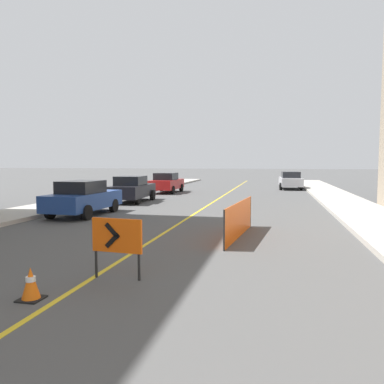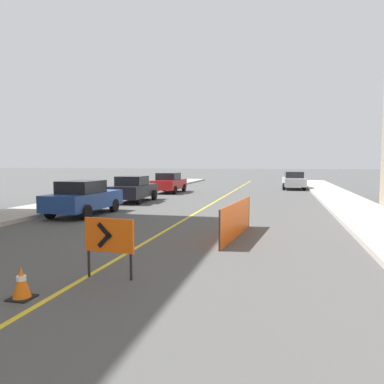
# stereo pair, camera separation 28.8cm
# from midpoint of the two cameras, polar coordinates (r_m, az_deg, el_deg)

# --- Properties ---
(lane_stripe) EXTENTS (0.12, 56.06, 0.01)m
(lane_stripe) POSITION_cam_midpoint_polar(r_m,az_deg,el_deg) (22.14, 2.59, -1.72)
(lane_stripe) COLOR gold
(lane_stripe) RESTS_ON ground_plane
(sidewalk_left) EXTENTS (2.83, 56.06, 0.17)m
(sidewalk_left) POSITION_cam_midpoint_polar(r_m,az_deg,el_deg) (24.65, -15.24, -1.05)
(sidewalk_left) COLOR #ADA89E
(sidewalk_left) RESTS_ON ground_plane
(sidewalk_right) EXTENTS (2.83, 56.06, 0.17)m
(sidewalk_right) POSITION_cam_midpoint_polar(r_m,az_deg,el_deg) (22.13, 22.54, -1.85)
(sidewalk_right) COLOR #ADA89E
(sidewalk_right) RESTS_ON ground_plane
(traffic_cone_fourth) EXTENTS (0.40, 0.40, 0.58)m
(traffic_cone_fourth) POSITION_cam_midpoint_polar(r_m,az_deg,el_deg) (7.37, -24.42, -12.61)
(traffic_cone_fourth) COLOR black
(traffic_cone_fourth) RESTS_ON ground_plane
(arrow_barricade_primary) EXTENTS (1.12, 0.15, 1.26)m
(arrow_barricade_primary) POSITION_cam_midpoint_polar(r_m,az_deg,el_deg) (7.92, -12.43, -6.79)
(arrow_barricade_primary) COLOR #EF560C
(arrow_barricade_primary) RESTS_ON ground_plane
(safety_mesh_fence) EXTENTS (0.48, 4.17, 1.14)m
(safety_mesh_fence) POSITION_cam_midpoint_polar(r_m,az_deg,el_deg) (12.20, 6.54, -4.17)
(safety_mesh_fence) COLOR #EF560C
(safety_mesh_fence) RESTS_ON ground_plane
(parked_car_curb_near) EXTENTS (1.95, 4.35, 1.59)m
(parked_car_curb_near) POSITION_cam_midpoint_polar(r_m,az_deg,el_deg) (17.75, -16.68, -0.87)
(parked_car_curb_near) COLOR navy
(parked_car_curb_near) RESTS_ON ground_plane
(parked_car_curb_mid) EXTENTS (2.03, 4.39, 1.59)m
(parked_car_curb_mid) POSITION_cam_midpoint_polar(r_m,az_deg,el_deg) (23.11, -9.50, 0.47)
(parked_car_curb_mid) COLOR black
(parked_car_curb_mid) RESTS_ON ground_plane
(parked_car_curb_far) EXTENTS (1.93, 4.30, 1.59)m
(parked_car_curb_far) POSITION_cam_midpoint_polar(r_m,az_deg,el_deg) (29.89, -4.17, 1.42)
(parked_car_curb_far) COLOR maroon
(parked_car_curb_far) RESTS_ON ground_plane
(parked_car_opposite_side) EXTENTS (2.05, 4.40, 1.59)m
(parked_car_opposite_side) POSITION_cam_midpoint_polar(r_m,az_deg,el_deg) (34.84, 14.55, 1.73)
(parked_car_opposite_side) COLOR #B7B7BC
(parked_car_opposite_side) RESTS_ON ground_plane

